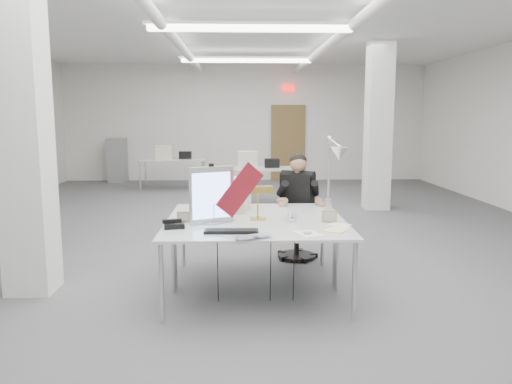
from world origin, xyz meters
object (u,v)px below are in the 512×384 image
office_chair (297,220)px  seated_person (298,189)px  laptop (256,238)px  beige_monitor (231,195)px  desk_phone (174,225)px  bankers_lamp (258,201)px  monitor (212,195)px  desk_main (257,230)px  architect_lamp (333,175)px

office_chair → seated_person: bearing=-65.0°
laptop → beige_monitor: (-0.24, 1.32, 0.17)m
desk_phone → beige_monitor: bearing=48.0°
office_chair → seated_person: size_ratio=1.20×
laptop → bankers_lamp: bearing=61.2°
bankers_lamp → desk_phone: size_ratio=2.01×
office_chair → monitor: bearing=-101.5°
monitor → bankers_lamp: (0.46, 0.16, -0.09)m
seated_person → office_chair: bearing=115.0°
office_chair → beige_monitor: (-0.82, -0.70, 0.45)m
desk_main → bankers_lamp: bearing=87.0°
desk_main → seated_person: size_ratio=2.19×
laptop → desk_main: bearing=61.0°
office_chair → desk_main: bearing=-84.4°
monitor → laptop: monitor is taller
laptop → desk_phone: 0.90m
bankers_lamp → seated_person: bearing=54.2°
beige_monitor → architect_lamp: (1.10, -0.19, 0.23)m
desk_main → bankers_lamp: 0.46m
desk_main → laptop: bearing=-93.2°
beige_monitor → desk_phone: bearing=-109.5°
desk_phone → desk_main: bearing=-15.2°
desk_phone → architect_lamp: 1.78m
monitor → desk_phone: size_ratio=2.99×
office_chair → architect_lamp: (0.27, -0.90, 0.68)m
office_chair → laptop: office_chair is taller
office_chair → monitor: size_ratio=1.76×
monitor → architect_lamp: (1.27, 0.45, 0.14)m
seated_person → monitor: (-1.00, -1.30, 0.13)m
seated_person → bankers_lamp: 1.26m
architect_lamp → desk_main: bearing=-124.0°
laptop → desk_phone: (-0.76, 0.49, 0.01)m
seated_person → architect_lamp: size_ratio=0.99×
office_chair → desk_phone: (-1.34, -1.53, 0.29)m
seated_person → desk_main: bearing=-84.9°
desk_main → laptop: (-0.02, -0.42, 0.03)m
monitor → architect_lamp: bearing=-5.1°
desk_main → monitor: (-0.43, 0.26, 0.29)m
monitor → beige_monitor: (0.17, 0.64, -0.10)m
seated_person → beige_monitor: seated_person is taller
bankers_lamp → desk_phone: bankers_lamp is taller
desk_main → beige_monitor: 0.96m
bankers_lamp → office_chair: bearing=55.1°
monitor → seated_person: bearing=27.8°
seated_person → desk_phone: size_ratio=4.39×
desk_phone → architect_lamp: architect_lamp is taller
laptop → architect_lamp: architect_lamp is taller
seated_person → architect_lamp: 0.93m
architect_lamp → office_chair: bearing=122.6°
laptop → desk_phone: desk_phone is taller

